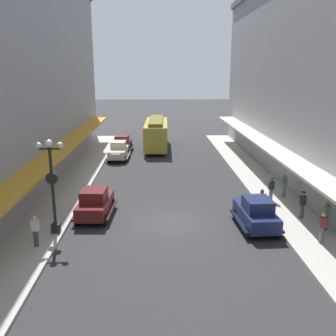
{
  "coord_description": "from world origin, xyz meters",
  "views": [
    {
      "loc": [
        -0.81,
        -20.54,
        8.74
      ],
      "look_at": [
        0.0,
        6.0,
        1.8
      ],
      "focal_mm": 39.65,
      "sensor_mm": 36.0,
      "label": 1
    }
  ],
  "objects_px": {
    "parked_car_3": "(256,212)",
    "pedestrian_3": "(284,185)",
    "pedestrian_0": "(271,189)",
    "parked_car_1": "(118,150)",
    "parked_car_0": "(95,202)",
    "parked_car_2": "(122,143)",
    "streetcar": "(156,132)",
    "pedestrian_5": "(326,216)",
    "fire_hydrant": "(262,195)",
    "pedestrian_4": "(302,205)",
    "lamp_post_with_clock": "(52,183)",
    "pedestrian_1": "(322,228)",
    "pedestrian_2": "(35,231)"
  },
  "relations": [
    {
      "from": "pedestrian_3",
      "to": "pedestrian_4",
      "type": "height_order",
      "value": "pedestrian_4"
    },
    {
      "from": "parked_car_0",
      "to": "streetcar",
      "type": "bearing_deg",
      "value": 79.73
    },
    {
      "from": "pedestrian_0",
      "to": "parked_car_1",
      "type": "bearing_deg",
      "value": 131.06
    },
    {
      "from": "parked_car_0",
      "to": "pedestrian_5",
      "type": "height_order",
      "value": "parked_car_0"
    },
    {
      "from": "pedestrian_0",
      "to": "parked_car_3",
      "type": "bearing_deg",
      "value": -117.44
    },
    {
      "from": "parked_car_1",
      "to": "pedestrian_0",
      "type": "distance_m",
      "value": 17.73
    },
    {
      "from": "parked_car_3",
      "to": "streetcar",
      "type": "xyz_separation_m",
      "value": [
        -5.7,
        22.74,
        0.96
      ]
    },
    {
      "from": "parked_car_0",
      "to": "parked_car_2",
      "type": "bearing_deg",
      "value": 90.09
    },
    {
      "from": "pedestrian_2",
      "to": "fire_hydrant",
      "type": "bearing_deg",
      "value": 25.86
    },
    {
      "from": "pedestrian_5",
      "to": "parked_car_2",
      "type": "bearing_deg",
      "value": 120.94
    },
    {
      "from": "parked_car_3",
      "to": "streetcar",
      "type": "distance_m",
      "value": 23.46
    },
    {
      "from": "streetcar",
      "to": "pedestrian_4",
      "type": "distance_m",
      "value": 23.48
    },
    {
      "from": "streetcar",
      "to": "parked_car_1",
      "type": "bearing_deg",
      "value": -125.85
    },
    {
      "from": "parked_car_2",
      "to": "streetcar",
      "type": "distance_m",
      "value": 4.19
    },
    {
      "from": "pedestrian_2",
      "to": "streetcar",
      "type": "bearing_deg",
      "value": 76.37
    },
    {
      "from": "parked_car_3",
      "to": "lamp_post_with_clock",
      "type": "distance_m",
      "value": 11.42
    },
    {
      "from": "parked_car_1",
      "to": "pedestrian_3",
      "type": "height_order",
      "value": "parked_car_1"
    },
    {
      "from": "pedestrian_2",
      "to": "parked_car_0",
      "type": "bearing_deg",
      "value": 61.52
    },
    {
      "from": "fire_hydrant",
      "to": "pedestrian_4",
      "type": "height_order",
      "value": "pedestrian_4"
    },
    {
      "from": "streetcar",
      "to": "fire_hydrant",
      "type": "bearing_deg",
      "value": -68.76
    },
    {
      "from": "parked_car_0",
      "to": "pedestrian_4",
      "type": "xyz_separation_m",
      "value": [
        12.51,
        -1.0,
        0.07
      ]
    },
    {
      "from": "pedestrian_1",
      "to": "streetcar",
      "type": "bearing_deg",
      "value": 108.73
    },
    {
      "from": "fire_hydrant",
      "to": "pedestrian_1",
      "type": "relative_size",
      "value": 0.5
    },
    {
      "from": "streetcar",
      "to": "pedestrian_2",
      "type": "distance_m",
      "value": 25.77
    },
    {
      "from": "parked_car_2",
      "to": "pedestrian_0",
      "type": "relative_size",
      "value": 2.59
    },
    {
      "from": "fire_hydrant",
      "to": "pedestrian_5",
      "type": "xyz_separation_m",
      "value": [
        2.19,
        -4.94,
        0.43
      ]
    },
    {
      "from": "parked_car_3",
      "to": "pedestrian_2",
      "type": "height_order",
      "value": "parked_car_3"
    },
    {
      "from": "pedestrian_5",
      "to": "parked_car_0",
      "type": "bearing_deg",
      "value": 168.25
    },
    {
      "from": "parked_car_1",
      "to": "parked_car_0",
      "type": "bearing_deg",
      "value": -89.66
    },
    {
      "from": "parked_car_0",
      "to": "lamp_post_with_clock",
      "type": "bearing_deg",
      "value": -124.41
    },
    {
      "from": "pedestrian_2",
      "to": "pedestrian_3",
      "type": "xyz_separation_m",
      "value": [
        15.05,
        7.21,
        0.0
      ]
    },
    {
      "from": "fire_hydrant",
      "to": "pedestrian_3",
      "type": "distance_m",
      "value": 1.96
    },
    {
      "from": "pedestrian_3",
      "to": "parked_car_0",
      "type": "bearing_deg",
      "value": -166.92
    },
    {
      "from": "parked_car_2",
      "to": "pedestrian_2",
      "type": "relative_size",
      "value": 2.63
    },
    {
      "from": "parked_car_1",
      "to": "lamp_post_with_clock",
      "type": "bearing_deg",
      "value": -95.3
    },
    {
      "from": "parked_car_2",
      "to": "fire_hydrant",
      "type": "relative_size",
      "value": 5.27
    },
    {
      "from": "pedestrian_4",
      "to": "parked_car_1",
      "type": "bearing_deg",
      "value": 127.47
    },
    {
      "from": "pedestrian_3",
      "to": "pedestrian_1",
      "type": "bearing_deg",
      "value": -93.75
    },
    {
      "from": "parked_car_1",
      "to": "pedestrian_4",
      "type": "height_order",
      "value": "parked_car_1"
    },
    {
      "from": "parked_car_0",
      "to": "parked_car_1",
      "type": "distance_m",
      "value": 15.44
    },
    {
      "from": "parked_car_0",
      "to": "streetcar",
      "type": "xyz_separation_m",
      "value": [
        3.76,
        20.78,
        0.96
      ]
    },
    {
      "from": "parked_car_2",
      "to": "pedestrian_1",
      "type": "distance_m",
      "value": 26.6
    },
    {
      "from": "parked_car_0",
      "to": "pedestrian_5",
      "type": "relative_size",
      "value": 2.63
    },
    {
      "from": "parked_car_3",
      "to": "pedestrian_3",
      "type": "distance_m",
      "value": 5.92
    },
    {
      "from": "parked_car_2",
      "to": "pedestrian_2",
      "type": "bearing_deg",
      "value": -95.52
    },
    {
      "from": "pedestrian_5",
      "to": "pedestrian_2",
      "type": "bearing_deg",
      "value": -174.44
    },
    {
      "from": "pedestrian_1",
      "to": "pedestrian_4",
      "type": "bearing_deg",
      "value": 85.81
    },
    {
      "from": "lamp_post_with_clock",
      "to": "fire_hydrant",
      "type": "distance_m",
      "value": 13.83
    },
    {
      "from": "streetcar",
      "to": "pedestrian_5",
      "type": "bearing_deg",
      "value": -68.18
    },
    {
      "from": "fire_hydrant",
      "to": "pedestrian_2",
      "type": "height_order",
      "value": "pedestrian_2"
    }
  ]
}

